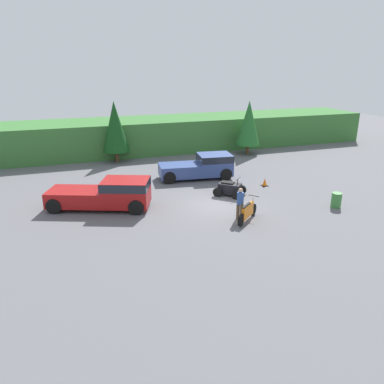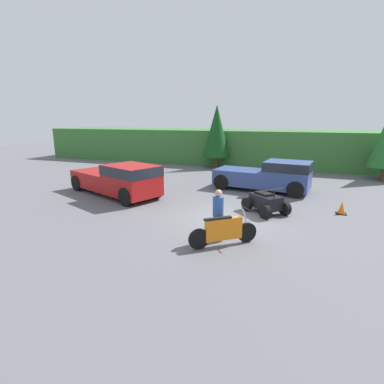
{
  "view_description": "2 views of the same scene",
  "coord_description": "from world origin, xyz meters",
  "px_view_note": "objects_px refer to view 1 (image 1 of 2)",
  "views": [
    {
      "loc": [
        -8.26,
        -19.35,
        8.03
      ],
      "look_at": [
        -1.51,
        0.09,
        0.95
      ],
      "focal_mm": 35.0,
      "sensor_mm": 36.0,
      "label": 1
    },
    {
      "loc": [
        2.92,
        -11.58,
        4.02
      ],
      "look_at": [
        -1.51,
        0.09,
        0.95
      ],
      "focal_mm": 28.0,
      "sensor_mm": 36.0,
      "label": 2
    }
  ],
  "objects_px": {
    "steel_barrel": "(336,200)",
    "rider_person": "(240,202)",
    "pickup_truck_red": "(108,193)",
    "pickup_truck_second": "(202,166)",
    "quad_atv": "(230,189)",
    "traffic_cone": "(265,182)",
    "dirt_bike": "(248,212)"
  },
  "relations": [
    {
      "from": "pickup_truck_second",
      "to": "rider_person",
      "type": "distance_m",
      "value": 7.94
    },
    {
      "from": "quad_atv",
      "to": "traffic_cone",
      "type": "relative_size",
      "value": 4.02
    },
    {
      "from": "pickup_truck_red",
      "to": "pickup_truck_second",
      "type": "relative_size",
      "value": 1.12
    },
    {
      "from": "pickup_truck_second",
      "to": "traffic_cone",
      "type": "distance_m",
      "value": 4.75
    },
    {
      "from": "pickup_truck_red",
      "to": "steel_barrel",
      "type": "distance_m",
      "value": 13.34
    },
    {
      "from": "pickup_truck_second",
      "to": "steel_barrel",
      "type": "relative_size",
      "value": 6.24
    },
    {
      "from": "pickup_truck_red",
      "to": "traffic_cone",
      "type": "height_order",
      "value": "pickup_truck_red"
    },
    {
      "from": "pickup_truck_second",
      "to": "traffic_cone",
      "type": "relative_size",
      "value": 9.98
    },
    {
      "from": "pickup_truck_second",
      "to": "quad_atv",
      "type": "relative_size",
      "value": 2.48
    },
    {
      "from": "dirt_bike",
      "to": "rider_person",
      "type": "bearing_deg",
      "value": 90.33
    },
    {
      "from": "quad_atv",
      "to": "pickup_truck_red",
      "type": "bearing_deg",
      "value": -138.26
    },
    {
      "from": "pickup_truck_second",
      "to": "steel_barrel",
      "type": "distance_m",
      "value": 9.78
    },
    {
      "from": "dirt_bike",
      "to": "pickup_truck_red",
      "type": "bearing_deg",
      "value": 107.56
    },
    {
      "from": "traffic_cone",
      "to": "rider_person",
      "type": "bearing_deg",
      "value": -131.88
    },
    {
      "from": "pickup_truck_second",
      "to": "pickup_truck_red",
      "type": "bearing_deg",
      "value": -144.3
    },
    {
      "from": "quad_atv",
      "to": "traffic_cone",
      "type": "bearing_deg",
      "value": 61.32
    },
    {
      "from": "quad_atv",
      "to": "pickup_truck_second",
      "type": "bearing_deg",
      "value": 137.99
    },
    {
      "from": "steel_barrel",
      "to": "pickup_truck_red",
      "type": "bearing_deg",
      "value": 161.63
    },
    {
      "from": "quad_atv",
      "to": "rider_person",
      "type": "height_order",
      "value": "rider_person"
    },
    {
      "from": "quad_atv",
      "to": "dirt_bike",
      "type": "bearing_deg",
      "value": -57.77
    },
    {
      "from": "pickup_truck_second",
      "to": "dirt_bike",
      "type": "height_order",
      "value": "pickup_truck_second"
    },
    {
      "from": "pickup_truck_red",
      "to": "pickup_truck_second",
      "type": "distance_m",
      "value": 8.29
    },
    {
      "from": "pickup_truck_red",
      "to": "steel_barrel",
      "type": "xyz_separation_m",
      "value": [
        12.66,
        -4.2,
        -0.5
      ]
    },
    {
      "from": "pickup_truck_red",
      "to": "dirt_bike",
      "type": "relative_size",
      "value": 3.27
    },
    {
      "from": "pickup_truck_red",
      "to": "rider_person",
      "type": "distance_m",
      "value": 7.61
    },
    {
      "from": "steel_barrel",
      "to": "rider_person",
      "type": "bearing_deg",
      "value": 177.54
    },
    {
      "from": "pickup_truck_red",
      "to": "traffic_cone",
      "type": "distance_m",
      "value": 10.77
    },
    {
      "from": "rider_person",
      "to": "steel_barrel",
      "type": "relative_size",
      "value": 2.01
    },
    {
      "from": "traffic_cone",
      "to": "steel_barrel",
      "type": "bearing_deg",
      "value": -68.73
    },
    {
      "from": "traffic_cone",
      "to": "steel_barrel",
      "type": "distance_m",
      "value": 5.33
    },
    {
      "from": "pickup_truck_red",
      "to": "quad_atv",
      "type": "height_order",
      "value": "pickup_truck_red"
    },
    {
      "from": "quad_atv",
      "to": "rider_person",
      "type": "bearing_deg",
      "value": -63.03
    }
  ]
}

